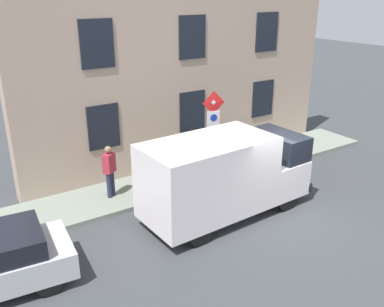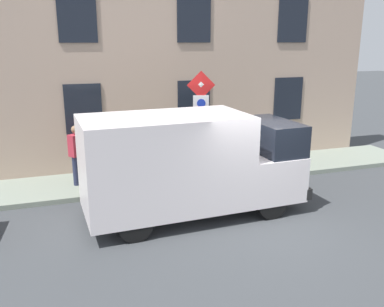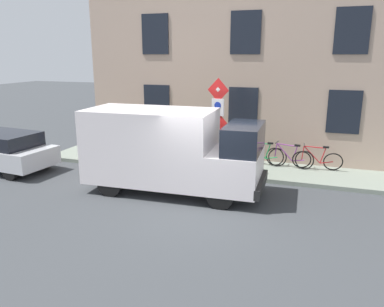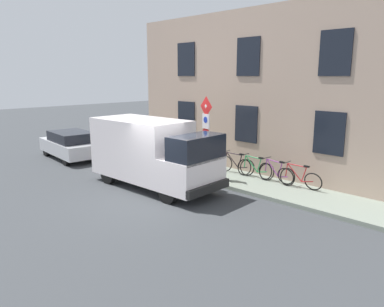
{
  "view_description": "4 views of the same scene",
  "coord_description": "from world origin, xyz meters",
  "px_view_note": "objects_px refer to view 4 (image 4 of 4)",
  "views": [
    {
      "loc": [
        -8.07,
        8.42,
        6.39
      ],
      "look_at": [
        2.59,
        1.39,
        1.41
      ],
      "focal_mm": 39.45,
      "sensor_mm": 36.0,
      "label": 1
    },
    {
      "loc": [
        -8.09,
        4.34,
        4.13
      ],
      "look_at": [
        2.19,
        0.9,
        1.16
      ],
      "focal_mm": 38.59,
      "sensor_mm": 36.0,
      "label": 2
    },
    {
      "loc": [
        -9.36,
        -2.78,
        4.08
      ],
      "look_at": [
        1.6,
        0.97,
        1.04
      ],
      "focal_mm": 35.52,
      "sensor_mm": 36.0,
      "label": 3
    },
    {
      "loc": [
        -7.49,
        -8.94,
        4.08
      ],
      "look_at": [
        2.4,
        0.89,
        1.11
      ],
      "focal_mm": 34.16,
      "sensor_mm": 36.0,
      "label": 4
    }
  ],
  "objects_px": {
    "bicycle_purple": "(276,173)",
    "litter_bin": "(211,167)",
    "parked_hatchback": "(71,144)",
    "pedestrian": "(165,141)",
    "delivery_van": "(152,152)",
    "sign_post_stacked": "(206,128)",
    "bicycle_green": "(255,168)",
    "bicycle_red": "(299,178)",
    "bicycle_black": "(236,164)"
  },
  "relations": [
    {
      "from": "bicycle_green",
      "to": "bicycle_purple",
      "type": "bearing_deg",
      "value": 178.99
    },
    {
      "from": "parked_hatchback",
      "to": "litter_bin",
      "type": "height_order",
      "value": "parked_hatchback"
    },
    {
      "from": "parked_hatchback",
      "to": "bicycle_purple",
      "type": "relative_size",
      "value": 2.42
    },
    {
      "from": "bicycle_red",
      "to": "bicycle_black",
      "type": "distance_m",
      "value": 2.84
    },
    {
      "from": "sign_post_stacked",
      "to": "bicycle_green",
      "type": "relative_size",
      "value": 1.8
    },
    {
      "from": "bicycle_purple",
      "to": "bicycle_black",
      "type": "relative_size",
      "value": 1.0
    },
    {
      "from": "sign_post_stacked",
      "to": "bicycle_red",
      "type": "xyz_separation_m",
      "value": [
        1.41,
        -3.24,
        -1.61
      ]
    },
    {
      "from": "delivery_van",
      "to": "bicycle_green",
      "type": "bearing_deg",
      "value": 53.12
    },
    {
      "from": "bicycle_red",
      "to": "bicycle_purple",
      "type": "bearing_deg",
      "value": -3.54
    },
    {
      "from": "bicycle_purple",
      "to": "bicycle_green",
      "type": "distance_m",
      "value": 0.95
    },
    {
      "from": "delivery_van",
      "to": "parked_hatchback",
      "type": "xyz_separation_m",
      "value": [
        0.15,
        6.62,
        -0.6
      ]
    },
    {
      "from": "parked_hatchback",
      "to": "bicycle_red",
      "type": "relative_size",
      "value": 2.41
    },
    {
      "from": "sign_post_stacked",
      "to": "delivery_van",
      "type": "bearing_deg",
      "value": 153.33
    },
    {
      "from": "bicycle_purple",
      "to": "bicycle_black",
      "type": "height_order",
      "value": "same"
    },
    {
      "from": "litter_bin",
      "to": "bicycle_black",
      "type": "bearing_deg",
      "value": -10.53
    },
    {
      "from": "parked_hatchback",
      "to": "bicycle_black",
      "type": "relative_size",
      "value": 2.42
    },
    {
      "from": "parked_hatchback",
      "to": "bicycle_black",
      "type": "distance_m",
      "value": 8.58
    },
    {
      "from": "delivery_van",
      "to": "litter_bin",
      "type": "distance_m",
      "value": 2.45
    },
    {
      "from": "bicycle_purple",
      "to": "litter_bin",
      "type": "distance_m",
      "value": 2.48
    },
    {
      "from": "sign_post_stacked",
      "to": "bicycle_black",
      "type": "bearing_deg",
      "value": -15.57
    },
    {
      "from": "pedestrian",
      "to": "sign_post_stacked",
      "type": "bearing_deg",
      "value": -139.38
    },
    {
      "from": "litter_bin",
      "to": "delivery_van",
      "type": "bearing_deg",
      "value": 151.47
    },
    {
      "from": "delivery_van",
      "to": "bicycle_purple",
      "type": "relative_size",
      "value": 3.16
    },
    {
      "from": "sign_post_stacked",
      "to": "bicycle_purple",
      "type": "relative_size",
      "value": 1.8
    },
    {
      "from": "pedestrian",
      "to": "bicycle_red",
      "type": "bearing_deg",
      "value": -120.53
    },
    {
      "from": "parked_hatchback",
      "to": "bicycle_red",
      "type": "bearing_deg",
      "value": -158.34
    },
    {
      "from": "delivery_van",
      "to": "pedestrian",
      "type": "xyz_separation_m",
      "value": [
        2.76,
        2.45,
        -0.26
      ]
    },
    {
      "from": "parked_hatchback",
      "to": "bicycle_green",
      "type": "distance_m",
      "value": 9.47
    },
    {
      "from": "sign_post_stacked",
      "to": "bicycle_purple",
      "type": "height_order",
      "value": "sign_post_stacked"
    },
    {
      "from": "delivery_van",
      "to": "bicycle_red",
      "type": "distance_m",
      "value": 5.41
    },
    {
      "from": "sign_post_stacked",
      "to": "pedestrian",
      "type": "distance_m",
      "value": 3.67
    },
    {
      "from": "pedestrian",
      "to": "litter_bin",
      "type": "distance_m",
      "value": 3.67
    },
    {
      "from": "delivery_van",
      "to": "bicycle_purple",
      "type": "bearing_deg",
      "value": 43.47
    },
    {
      "from": "sign_post_stacked",
      "to": "pedestrian",
      "type": "relative_size",
      "value": 1.79
    },
    {
      "from": "parked_hatchback",
      "to": "litter_bin",
      "type": "xyz_separation_m",
      "value": [
        1.91,
        -7.73,
        -0.14
      ]
    },
    {
      "from": "bicycle_purple",
      "to": "litter_bin",
      "type": "height_order",
      "value": "litter_bin"
    },
    {
      "from": "bicycle_red",
      "to": "sign_post_stacked",
      "type": "bearing_deg",
      "value": 20.09
    },
    {
      "from": "parked_hatchback",
      "to": "pedestrian",
      "type": "height_order",
      "value": "pedestrian"
    },
    {
      "from": "bicycle_green",
      "to": "pedestrian",
      "type": "relative_size",
      "value": 1.0
    },
    {
      "from": "delivery_van",
      "to": "bicycle_purple",
      "type": "height_order",
      "value": "delivery_van"
    },
    {
      "from": "bicycle_red",
      "to": "litter_bin",
      "type": "distance_m",
      "value": 3.33
    },
    {
      "from": "bicycle_black",
      "to": "pedestrian",
      "type": "bearing_deg",
      "value": 2.89
    },
    {
      "from": "sign_post_stacked",
      "to": "bicycle_green",
      "type": "bearing_deg",
      "value": -43.54
    },
    {
      "from": "bicycle_red",
      "to": "pedestrian",
      "type": "relative_size",
      "value": 1.0
    },
    {
      "from": "litter_bin",
      "to": "parked_hatchback",
      "type": "bearing_deg",
      "value": 103.84
    },
    {
      "from": "pedestrian",
      "to": "litter_bin",
      "type": "bearing_deg",
      "value": -136.54
    },
    {
      "from": "bicycle_red",
      "to": "bicycle_black",
      "type": "bearing_deg",
      "value": -3.46
    },
    {
      "from": "bicycle_red",
      "to": "bicycle_black",
      "type": "height_order",
      "value": "same"
    },
    {
      "from": "bicycle_purple",
      "to": "bicycle_black",
      "type": "distance_m",
      "value": 1.9
    },
    {
      "from": "bicycle_red",
      "to": "bicycle_purple",
      "type": "relative_size",
      "value": 1.0
    }
  ]
}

